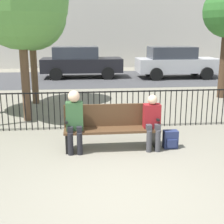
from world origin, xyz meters
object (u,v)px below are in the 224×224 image
at_px(parked_car_1, 80,62).
at_px(tree_2, 20,1).
at_px(backpack, 170,139).
at_px(parked_car_0, 175,62).
at_px(tree_1, 31,15).
at_px(seated_person_1, 152,119).
at_px(park_bench, 112,125).
at_px(seated_person_0, 75,118).

bearing_deg(parked_car_1, tree_2, -100.31).
distance_m(backpack, parked_car_0, 10.49).
bearing_deg(tree_1, seated_person_1, -57.23).
xyz_separation_m(tree_2, parked_car_0, (6.44, 7.51, -2.27)).
height_order(park_bench, seated_person_0, seated_person_0).
distance_m(seated_person_1, parked_car_0, 10.61).
height_order(seated_person_1, parked_car_1, parked_car_1).
xyz_separation_m(park_bench, parked_car_1, (-0.61, 10.47, 0.34)).
height_order(tree_2, parked_car_0, tree_2).
bearing_deg(seated_person_0, tree_1, 106.82).
height_order(backpack, tree_2, tree_2).
xyz_separation_m(park_bench, parked_car_0, (4.35, 9.87, 0.34)).
relative_size(park_bench, tree_1, 0.48).
bearing_deg(tree_1, park_bench, -64.38).
bearing_deg(seated_person_0, parked_car_0, 62.93).
distance_m(park_bench, backpack, 1.27).
height_order(park_bench, tree_1, tree_1).
bearing_deg(parked_car_0, park_bench, -113.80).
distance_m(seated_person_1, tree_2, 4.56).
bearing_deg(parked_car_0, tree_2, -130.62).
bearing_deg(tree_2, tree_1, 91.61).
xyz_separation_m(backpack, tree_2, (-3.31, 2.49, 2.93)).
xyz_separation_m(tree_1, tree_2, (0.06, -2.12, 0.23)).
distance_m(tree_1, tree_2, 2.13).
relative_size(park_bench, parked_car_0, 0.47).
height_order(seated_person_1, tree_1, tree_1).
relative_size(seated_person_1, tree_1, 0.28).
bearing_deg(backpack, parked_car_1, 99.84).
xyz_separation_m(seated_person_1, tree_1, (-2.97, 4.61, 2.25)).
distance_m(park_bench, parked_car_0, 10.79).
bearing_deg(tree_1, tree_2, -88.39).
xyz_separation_m(seated_person_0, tree_1, (-1.39, 4.61, 2.17)).
bearing_deg(tree_1, seated_person_0, -73.18).
bearing_deg(tree_2, park_bench, -48.48).
height_order(backpack, tree_1, tree_1).
xyz_separation_m(tree_1, parked_car_0, (6.50, 5.39, -2.05)).
distance_m(park_bench, parked_car_1, 10.49).
height_order(park_bench, parked_car_0, parked_car_0).
relative_size(tree_2, parked_car_0, 1.04).
distance_m(backpack, parked_car_1, 10.78).
height_order(park_bench, backpack, park_bench).
bearing_deg(park_bench, backpack, -6.04).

